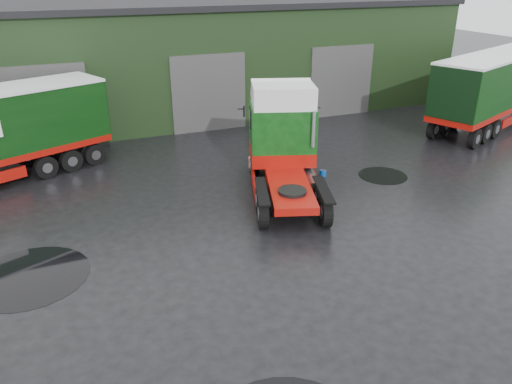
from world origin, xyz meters
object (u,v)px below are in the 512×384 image
warehouse (178,54)px  hero_tractor (287,148)px  lorry_right (500,89)px  tree_back_b (241,24)px  wash_bucket (323,173)px  tree_back_a (32,18)px

warehouse → hero_tractor: warehouse is taller
lorry_right → tree_back_b: (-7.00, 21.00, 1.77)m
tree_back_b → lorry_right: bearing=-71.6°
lorry_right → warehouse: bearing=-147.9°
tree_back_b → warehouse: bearing=-128.7°
warehouse → wash_bucket: bearing=-80.5°
warehouse → wash_bucket: 14.60m
lorry_right → tree_back_a: 31.27m
warehouse → tree_back_b: tree_back_b is taller
tree_back_a → tree_back_b: size_ratio=1.27×
wash_bucket → tree_back_a: 26.62m
hero_tractor → tree_back_a: tree_back_a is taller
warehouse → tree_back_a: size_ratio=3.41×
tree_back_a → tree_back_b: 16.03m
warehouse → hero_tractor: bearing=-90.1°
lorry_right → tree_back_b: bearing=176.7°
tree_back_a → tree_back_b: tree_back_a is taller
tree_back_a → wash_bucket: bearing=-66.7°
warehouse → tree_back_a: bearing=128.7°
hero_tractor → tree_back_b: size_ratio=0.87×
lorry_right → tree_back_b: 22.21m
lorry_right → wash_bucket: size_ratio=54.37×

